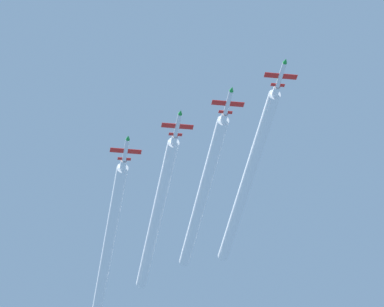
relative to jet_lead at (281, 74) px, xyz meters
name	(u,v)px	position (x,y,z in m)	size (l,w,h in m)	color
jet_lead	(281,74)	(0.00, 0.00, 0.00)	(7.60, 11.07, 2.66)	silver
jet_second_echelon	(228,101)	(10.71, -9.75, -1.92)	(7.60, 11.07, 2.66)	silver
jet_third_echelon	(178,124)	(21.34, -19.33, -2.81)	(7.60, 11.07, 2.66)	silver
jet_fourth_echelon	(126,149)	(32.73, -28.33, -5.02)	(7.60, 11.07, 2.66)	silver
smoke_trail_lead	(248,179)	(0.00, -45.56, -0.03)	(2.91, 81.00, 2.91)	white
smoke_trail_second_echelon	(203,194)	(10.71, -50.99, -1.95)	(2.91, 72.35, 2.91)	white
smoke_trail_third_echelon	(157,216)	(21.34, -62.23, -2.83)	(2.91, 75.68, 2.91)	white
smoke_trail_fourth_echelon	(107,252)	(32.73, -78.99, -5.05)	(2.91, 91.22, 2.91)	white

